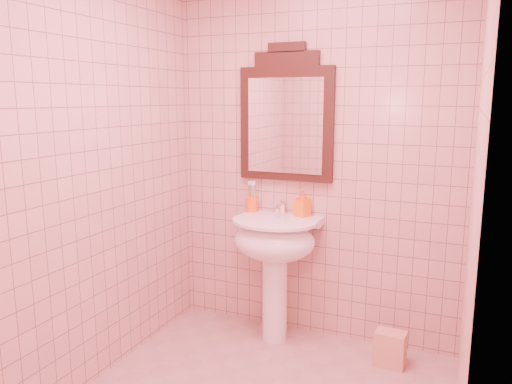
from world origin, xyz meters
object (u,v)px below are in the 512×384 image
at_px(towel, 390,349).
at_px(pedestal_sink, 275,249).
at_px(toothbrush_cup, 252,204).
at_px(mirror, 286,118).
at_px(soap_dispenser, 303,203).

bearing_deg(towel, pedestal_sink, 177.39).
bearing_deg(toothbrush_cup, mirror, 8.09).
height_order(mirror, soap_dispenser, mirror).
distance_m(pedestal_sink, toothbrush_cup, 0.39).
bearing_deg(pedestal_sink, towel, -2.61).
distance_m(pedestal_sink, mirror, 0.89).
height_order(pedestal_sink, mirror, mirror).
distance_m(mirror, soap_dispenser, 0.59).
bearing_deg(soap_dispenser, pedestal_sink, -108.61).
bearing_deg(towel, toothbrush_cup, 168.92).
relative_size(pedestal_sink, soap_dispenser, 4.60).
xyz_separation_m(toothbrush_cup, soap_dispenser, (0.38, -0.01, 0.04)).
bearing_deg(towel, soap_dispenser, 163.41).
bearing_deg(toothbrush_cup, pedestal_sink, -34.85).
bearing_deg(soap_dispenser, mirror, -173.42).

